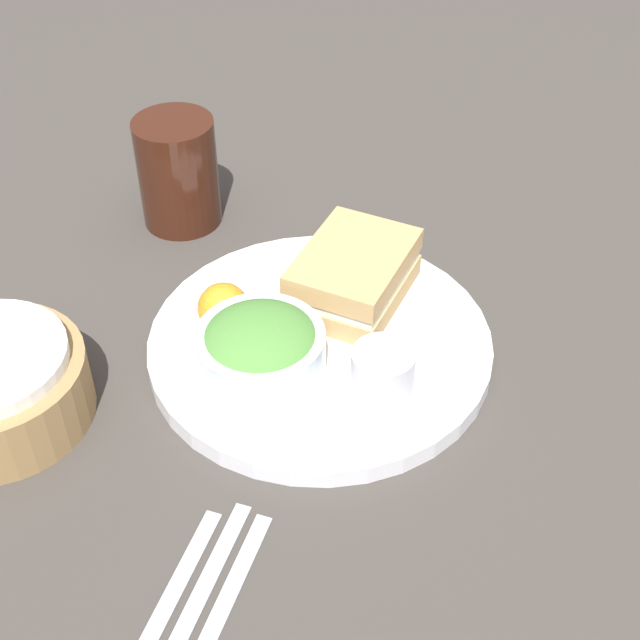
# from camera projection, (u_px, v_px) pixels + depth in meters

# --- Properties ---
(ground_plane) EXTENTS (4.00, 4.00, 0.00)m
(ground_plane) POSITION_uv_depth(u_px,v_px,m) (320.00, 352.00, 0.78)
(ground_plane) COLOR #3D3833
(plate) EXTENTS (0.30, 0.30, 0.02)m
(plate) POSITION_uv_depth(u_px,v_px,m) (320.00, 345.00, 0.77)
(plate) COLOR silver
(plate) RESTS_ON ground_plane
(sandwich) EXTENTS (0.14, 0.12, 0.05)m
(sandwich) POSITION_uv_depth(u_px,v_px,m) (353.00, 275.00, 0.79)
(sandwich) COLOR tan
(sandwich) RESTS_ON plate
(salad_bowl) EXTENTS (0.11, 0.11, 0.05)m
(salad_bowl) POSITION_uv_depth(u_px,v_px,m) (261.00, 348.00, 0.72)
(salad_bowl) COLOR silver
(salad_bowl) RESTS_ON plate
(dressing_cup) EXTENTS (0.05, 0.05, 0.04)m
(dressing_cup) POSITION_uv_depth(u_px,v_px,m) (383.00, 371.00, 0.71)
(dressing_cup) COLOR #B7B7BC
(dressing_cup) RESTS_ON plate
(orange_wedge) EXTENTS (0.04, 0.04, 0.04)m
(orange_wedge) POSITION_uv_depth(u_px,v_px,m) (223.00, 310.00, 0.76)
(orange_wedge) COLOR orange
(orange_wedge) RESTS_ON plate
(drink_glass) EXTENTS (0.08, 0.08, 0.11)m
(drink_glass) POSITION_uv_depth(u_px,v_px,m) (178.00, 172.00, 0.89)
(drink_glass) COLOR #38190F
(drink_glass) RESTS_ON ground_plane
(fork) EXTENTS (0.17, 0.04, 0.01)m
(fork) POSITION_uv_depth(u_px,v_px,m) (217.00, 618.00, 0.58)
(fork) COLOR #B2B2B7
(fork) RESTS_ON ground_plane
(knife) EXTENTS (0.18, 0.04, 0.01)m
(knife) POSITION_uv_depth(u_px,v_px,m) (192.00, 611.00, 0.59)
(knife) COLOR #B2B2B7
(knife) RESTS_ON ground_plane
(spoon) EXTENTS (0.15, 0.04, 0.01)m
(spoon) POSITION_uv_depth(u_px,v_px,m) (168.00, 603.00, 0.59)
(spoon) COLOR #B2B2B7
(spoon) RESTS_ON ground_plane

